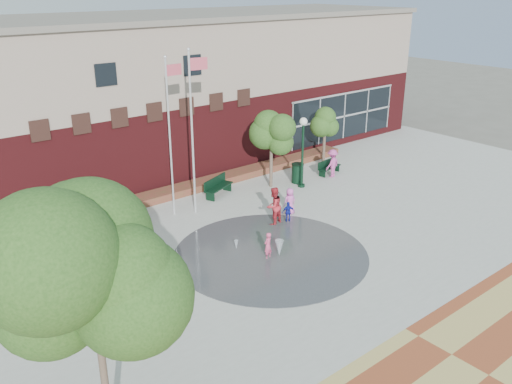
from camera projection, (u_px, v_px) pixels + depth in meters
ground at (321, 282)px, 21.26m from camera, size 120.00×120.00×0.00m
plaza_concrete at (256, 246)px, 24.14m from camera, size 46.00×18.00×0.01m
paver_band at (489, 376)px, 16.22m from camera, size 46.00×6.00×0.01m
splash_pad at (271, 254)px, 23.42m from camera, size 8.40×8.40×0.01m
library_building at (112, 96)px, 32.16m from camera, size 44.40×10.40×9.20m
flower_bed at (168, 197)px, 29.61m from camera, size 26.00×1.20×0.40m
flagpole_left at (170, 130)px, 25.90m from camera, size 0.93×0.15×7.88m
flagpole_right at (193, 125)px, 26.00m from camera, size 1.00×0.25×8.20m
lamp_right at (303, 145)px, 30.17m from camera, size 0.43×0.43×4.07m
bench_left at (75, 226)px, 25.34m from camera, size 2.11×1.19×1.02m
bench_mid at (218, 190)px, 29.70m from camera, size 2.13×1.29×1.04m
bench_right at (329, 170)px, 33.07m from camera, size 1.82×0.74×0.89m
trash_can at (297, 173)px, 31.52m from camera, size 0.72×0.72×1.18m
tree_big_left at (91, 272)px, 12.15m from camera, size 4.32×4.32×6.91m
tree_mid at (271, 133)px, 29.98m from camera, size 2.60×2.60×4.38m
tree_small_right at (325, 124)px, 34.52m from camera, size 2.04×2.04×3.48m
water_jet_a at (279, 257)px, 23.23m from camera, size 0.38×0.38×0.73m
water_jet_b at (236, 250)px, 23.79m from camera, size 0.19×0.19×0.44m
child_splash at (268, 246)px, 22.87m from camera, size 0.50×0.39×1.20m
adult_red at (274, 206)px, 26.02m from camera, size 1.02×0.86×1.89m
adult_pink at (290, 201)px, 27.25m from camera, size 0.73×0.52×1.38m
child_blue at (288, 212)px, 26.39m from camera, size 0.67×0.50×1.06m
person_bench at (332, 163)px, 32.38m from camera, size 1.20×0.82×1.72m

